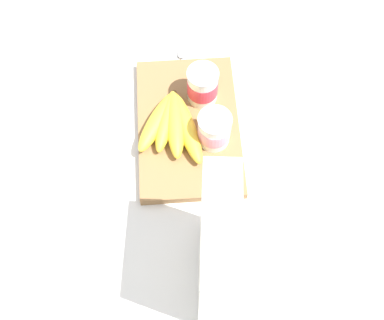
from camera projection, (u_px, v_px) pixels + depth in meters
name	position (u px, v px, depth m)	size (l,w,h in m)	color
ground_plane	(189.00, 129.00, 1.09)	(2.40, 2.40, 0.00)	silver
cutting_board	(188.00, 126.00, 1.08)	(0.34, 0.21, 0.02)	olive
cereal_box	(218.00, 251.00, 0.81)	(0.19, 0.06, 0.30)	white
yogurt_cup_front	(203.00, 85.00, 1.06)	(0.07, 0.07, 0.09)	white
yogurt_cup_back	(214.00, 129.00, 1.02)	(0.07, 0.07, 0.08)	white
banana_bunch	(172.00, 124.00, 1.05)	(0.19, 0.15, 0.04)	yellow
spoon	(187.00, 43.00, 1.18)	(0.13, 0.06, 0.01)	silver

